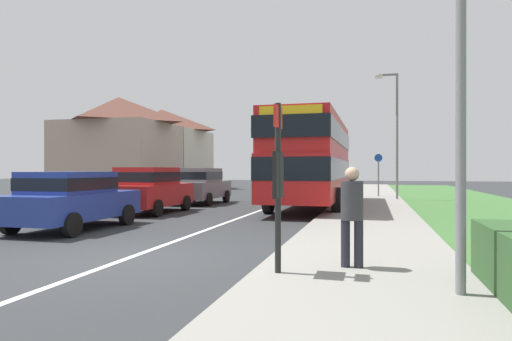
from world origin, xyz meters
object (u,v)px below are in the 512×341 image
at_px(parked_car_red, 149,188).
at_px(cycle_route_sign, 378,173).
at_px(parked_car_blue, 71,198).
at_px(parked_car_grey, 200,184).
at_px(street_lamp_mid, 395,127).
at_px(pedestrian_at_stop, 352,212).
at_px(bus_stop_sign, 278,176).
at_px(double_decker_bus, 312,158).

bearing_deg(parked_car_red, cycle_route_sign, 53.11).
height_order(parked_car_blue, cycle_route_sign, cycle_route_sign).
relative_size(parked_car_blue, parked_car_grey, 1.00).
relative_size(parked_car_red, street_lamp_mid, 0.59).
height_order(parked_car_blue, parked_car_red, parked_car_red).
bearing_deg(parked_car_red, parked_car_blue, -87.63).
bearing_deg(parked_car_blue, cycle_route_sign, 62.68).
distance_m(pedestrian_at_stop, bus_stop_sign, 1.33).
distance_m(double_decker_bus, pedestrian_at_stop, 12.19).
bearing_deg(double_decker_bus, cycle_route_sign, 68.85).
height_order(parked_car_red, pedestrian_at_stop, parked_car_red).
bearing_deg(double_decker_bus, parked_car_red, -144.89).
relative_size(parked_car_blue, cycle_route_sign, 1.58).
relative_size(bus_stop_sign, cycle_route_sign, 1.03).
bearing_deg(street_lamp_mid, parked_car_grey, -155.20).
relative_size(parked_car_blue, street_lamp_mid, 0.61).
relative_size(parked_car_blue, pedestrian_at_stop, 2.38).
distance_m(parked_car_blue, parked_car_grey, 9.35).
bearing_deg(parked_car_red, double_decker_bus, 35.11).
bearing_deg(bus_stop_sign, cycle_route_sign, 85.26).
distance_m(double_decker_bus, parked_car_blue, 10.23).
distance_m(parked_car_red, pedestrian_at_stop, 11.16).
bearing_deg(pedestrian_at_stop, cycle_route_sign, 88.18).
bearing_deg(pedestrian_at_stop, parked_car_blue, 156.32).
xyz_separation_m(parked_car_red, cycle_route_sign, (8.38, 11.17, 0.49)).
relative_size(parked_car_grey, cycle_route_sign, 1.58).
distance_m(parked_car_red, cycle_route_sign, 13.97).
height_order(parked_car_blue, bus_stop_sign, bus_stop_sign).
xyz_separation_m(parked_car_blue, bus_stop_sign, (6.55, -3.95, 0.67)).
bearing_deg(pedestrian_at_stop, double_decker_bus, 100.41).
bearing_deg(pedestrian_at_stop, parked_car_red, 134.14).
bearing_deg(street_lamp_mid, parked_car_red, -135.99).
relative_size(parked_car_grey, street_lamp_mid, 0.61).
xyz_separation_m(double_decker_bus, parked_car_grey, (-5.47, 0.74, -1.21)).
bearing_deg(parked_car_red, parked_car_grey, 88.63).
relative_size(bus_stop_sign, street_lamp_mid, 0.40).
xyz_separation_m(parked_car_blue, parked_car_red, (-0.19, 4.69, 0.07)).
distance_m(pedestrian_at_stop, cycle_route_sign, 19.19).
relative_size(pedestrian_at_stop, cycle_route_sign, 0.66).
xyz_separation_m(double_decker_bus, bus_stop_sign, (1.16, -12.56, -0.60)).
relative_size(double_decker_bus, street_lamp_mid, 1.61).
height_order(double_decker_bus, cycle_route_sign, double_decker_bus).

